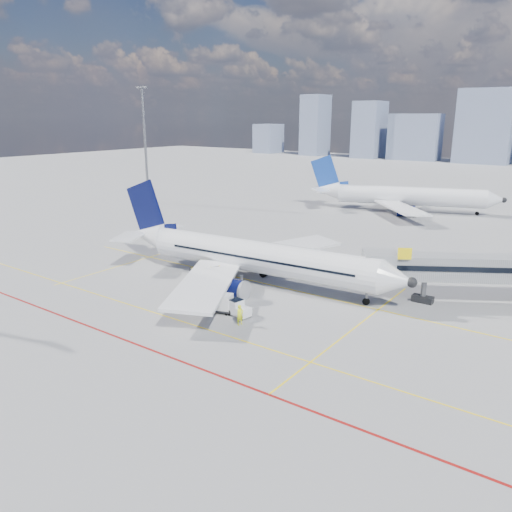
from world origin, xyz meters
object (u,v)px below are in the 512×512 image
Objects in this scene: main_aircraft at (248,256)px; belt_loader at (202,273)px; ramp_worker at (240,315)px; baggage_tug at (238,308)px; cargo_dolly at (216,302)px; second_aircraft at (402,196)px.

main_aircraft reaches higher than belt_loader.
main_aircraft is 19.55× the size of ramp_worker.
baggage_tug is 1.28× the size of ramp_worker.
second_aircraft is at bearing 76.66° from cargo_dolly.
main_aircraft is at bearing 49.58° from ramp_worker.
cargo_dolly is (3.05, -9.53, -2.17)m from main_aircraft.
second_aircraft reaches higher than ramp_worker.
second_aircraft is 66.83m from ramp_worker.
main_aircraft is 10.27× the size of cargo_dolly.
belt_loader is at bearing 71.73° from ramp_worker.
second_aircraft is 19.09× the size of ramp_worker.
ramp_worker reaches higher than baggage_tug.
main_aircraft is at bearing -106.86° from second_aircraft.
main_aircraft is 10.24m from cargo_dolly.
main_aircraft is 13.06m from ramp_worker.
ramp_worker is (1.48, -1.65, 0.21)m from baggage_tug.
cargo_dolly is (-2.51, -0.42, 0.26)m from baggage_tug.
second_aircraft is 10.03× the size of cargo_dolly.
baggage_tug is 2.56m from cargo_dolly.
ramp_worker is at bearing -101.06° from second_aircraft.
main_aircraft is at bearing 130.94° from baggage_tug.
ramp_worker is at bearing -60.95° from main_aircraft.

